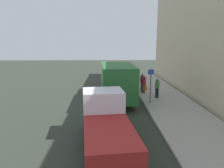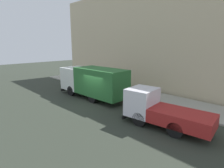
{
  "view_description": "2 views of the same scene",
  "coord_description": "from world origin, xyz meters",
  "px_view_note": "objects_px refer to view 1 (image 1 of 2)",
  "views": [
    {
      "loc": [
        0.2,
        -15.8,
        4.72
      ],
      "look_at": [
        0.61,
        1.28,
        1.33
      ],
      "focal_mm": 34.21,
      "sensor_mm": 36.0,
      "label": 1
    },
    {
      "loc": [
        -9.83,
        -12.36,
        5.26
      ],
      "look_at": [
        1.59,
        -0.62,
        1.63
      ],
      "focal_mm": 29.41,
      "sensor_mm": 36.0,
      "label": 2
    }
  ],
  "objects_px": {
    "pedestrian_walking": "(144,84)",
    "pedestrian_third": "(142,82)",
    "small_flatbed_truck": "(106,122)",
    "traffic_cone_orange": "(145,86)",
    "large_utility_truck": "(117,79)",
    "street_sign_post": "(151,83)",
    "pedestrian_standing": "(157,88)"
  },
  "relations": [
    {
      "from": "pedestrian_walking",
      "to": "pedestrian_third",
      "type": "relative_size",
      "value": 1.01
    },
    {
      "from": "small_flatbed_truck",
      "to": "pedestrian_walking",
      "type": "height_order",
      "value": "small_flatbed_truck"
    },
    {
      "from": "pedestrian_third",
      "to": "traffic_cone_orange",
      "type": "height_order",
      "value": "pedestrian_third"
    },
    {
      "from": "large_utility_truck",
      "to": "traffic_cone_orange",
      "type": "relative_size",
      "value": 10.59
    },
    {
      "from": "pedestrian_third",
      "to": "street_sign_post",
      "type": "distance_m",
      "value": 3.79
    },
    {
      "from": "pedestrian_standing",
      "to": "small_flatbed_truck",
      "type": "bearing_deg",
      "value": -105.27
    },
    {
      "from": "street_sign_post",
      "to": "pedestrian_third",
      "type": "bearing_deg",
      "value": 90.52
    },
    {
      "from": "large_utility_truck",
      "to": "street_sign_post",
      "type": "height_order",
      "value": "large_utility_truck"
    },
    {
      "from": "pedestrian_walking",
      "to": "pedestrian_standing",
      "type": "relative_size",
      "value": 1.05
    },
    {
      "from": "pedestrian_walking",
      "to": "pedestrian_third",
      "type": "height_order",
      "value": "pedestrian_walking"
    },
    {
      "from": "small_flatbed_truck",
      "to": "pedestrian_third",
      "type": "bearing_deg",
      "value": 65.31
    },
    {
      "from": "small_flatbed_truck",
      "to": "pedestrian_walking",
      "type": "relative_size",
      "value": 3.4
    },
    {
      "from": "small_flatbed_truck",
      "to": "traffic_cone_orange",
      "type": "distance_m",
      "value": 11.52
    },
    {
      "from": "large_utility_truck",
      "to": "pedestrian_walking",
      "type": "xyz_separation_m",
      "value": [
        2.52,
        1.46,
        -0.68
      ]
    },
    {
      "from": "small_flatbed_truck",
      "to": "large_utility_truck",
      "type": "bearing_deg",
      "value": 77.46
    },
    {
      "from": "large_utility_truck",
      "to": "small_flatbed_truck",
      "type": "bearing_deg",
      "value": -98.13
    },
    {
      "from": "large_utility_truck",
      "to": "pedestrian_third",
      "type": "relative_size",
      "value": 4.74
    },
    {
      "from": "small_flatbed_truck",
      "to": "pedestrian_standing",
      "type": "bearing_deg",
      "value": 55.32
    },
    {
      "from": "pedestrian_standing",
      "to": "traffic_cone_orange",
      "type": "relative_size",
      "value": 2.13
    },
    {
      "from": "large_utility_truck",
      "to": "small_flatbed_truck",
      "type": "xyz_separation_m",
      "value": [
        -0.85,
        -8.01,
        -0.6
      ]
    },
    {
      "from": "pedestrian_third",
      "to": "large_utility_truck",
      "type": "bearing_deg",
      "value": -120.13
    },
    {
      "from": "traffic_cone_orange",
      "to": "street_sign_post",
      "type": "height_order",
      "value": "street_sign_post"
    },
    {
      "from": "pedestrian_standing",
      "to": "traffic_cone_orange",
      "type": "bearing_deg",
      "value": 111.74
    },
    {
      "from": "small_flatbed_truck",
      "to": "pedestrian_standing",
      "type": "distance_m",
      "value": 8.94
    },
    {
      "from": "small_flatbed_truck",
      "to": "street_sign_post",
      "type": "xyz_separation_m",
      "value": [
        3.35,
        6.36,
        0.59
      ]
    },
    {
      "from": "traffic_cone_orange",
      "to": "pedestrian_third",
      "type": "bearing_deg",
      "value": -119.19
    },
    {
      "from": "street_sign_post",
      "to": "large_utility_truck",
      "type": "bearing_deg",
      "value": 146.58
    },
    {
      "from": "pedestrian_walking",
      "to": "street_sign_post",
      "type": "height_order",
      "value": "street_sign_post"
    },
    {
      "from": "small_flatbed_truck",
      "to": "traffic_cone_orange",
      "type": "relative_size",
      "value": 7.64
    },
    {
      "from": "pedestrian_standing",
      "to": "street_sign_post",
      "type": "height_order",
      "value": "street_sign_post"
    },
    {
      "from": "pedestrian_walking",
      "to": "street_sign_post",
      "type": "relative_size",
      "value": 0.64
    },
    {
      "from": "small_flatbed_truck",
      "to": "pedestrian_standing",
      "type": "relative_size",
      "value": 3.58
    }
  ]
}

